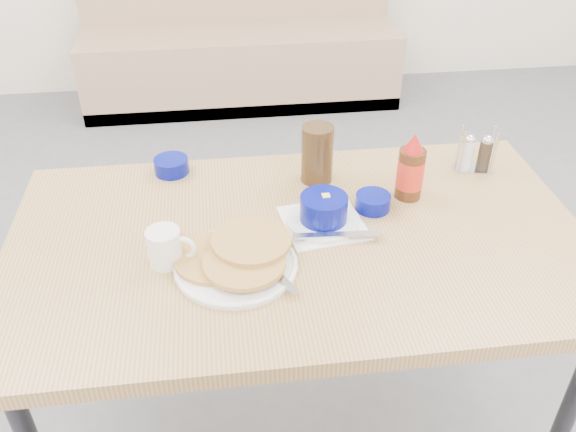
{
  "coord_description": "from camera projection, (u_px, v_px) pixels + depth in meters",
  "views": [
    {
      "loc": [
        -0.18,
        -0.91,
        1.65
      ],
      "look_at": [
        -0.03,
        0.25,
        0.82
      ],
      "focal_mm": 38.0,
      "sensor_mm": 36.0,
      "label": 1
    }
  ],
  "objects": [
    {
      "name": "booth_bench",
      "position": [
        240.0,
        43.0,
        3.76
      ],
      "size": [
        1.9,
        0.56,
        1.22
      ],
      "color": "tan",
      "rests_on": "ground"
    },
    {
      "name": "dining_table",
      "position": [
        299.0,
        256.0,
        1.51
      ],
      "size": [
        1.4,
        0.8,
        0.76
      ],
      "color": "tan",
      "rests_on": "ground"
    },
    {
      "name": "pancake_plate",
      "position": [
        236.0,
        259.0,
        1.37
      ],
      "size": [
        0.28,
        0.28,
        0.05
      ],
      "rotation": [
        0.0,
        0.0,
        0.14
      ],
      "color": "white",
      "rests_on": "dining_table"
    },
    {
      "name": "coffee_mug",
      "position": [
        166.0,
        247.0,
        1.36
      ],
      "size": [
        0.11,
        0.08,
        0.09
      ],
      "rotation": [
        0.0,
        0.0,
        -0.26
      ],
      "color": "white",
      "rests_on": "dining_table"
    },
    {
      "name": "grits_setting",
      "position": [
        324.0,
        213.0,
        1.49
      ],
      "size": [
        0.24,
        0.22,
        0.08
      ],
      "rotation": [
        0.0,
        0.0,
        0.14
      ],
      "color": "white",
      "rests_on": "dining_table"
    },
    {
      "name": "creamer_bowl",
      "position": [
        171.0,
        166.0,
        1.7
      ],
      "size": [
        0.1,
        0.1,
        0.04
      ],
      "rotation": [
        0.0,
        0.0,
        -0.25
      ],
      "color": "#050C76",
      "rests_on": "dining_table"
    },
    {
      "name": "butter_bowl",
      "position": [
        373.0,
        202.0,
        1.55
      ],
      "size": [
        0.09,
        0.09,
        0.04
      ],
      "rotation": [
        0.0,
        0.0,
        0.08
      ],
      "color": "#050C76",
      "rests_on": "dining_table"
    },
    {
      "name": "amber_tumbler",
      "position": [
        317.0,
        154.0,
        1.63
      ],
      "size": [
        0.1,
        0.1,
        0.16
      ],
      "primitive_type": "cylinder",
      "rotation": [
        0.0,
        0.0,
        -0.26
      ],
      "color": "#382511",
      "rests_on": "dining_table"
    },
    {
      "name": "condiment_caddy",
      "position": [
        476.0,
        155.0,
        1.7
      ],
      "size": [
        0.12,
        0.08,
        0.13
      ],
      "rotation": [
        0.0,
        0.0,
        -0.21
      ],
      "color": "silver",
      "rests_on": "dining_table"
    },
    {
      "name": "syrup_bottle",
      "position": [
        411.0,
        170.0,
        1.57
      ],
      "size": [
        0.07,
        0.07,
        0.18
      ],
      "rotation": [
        0.0,
        0.0,
        0.3
      ],
      "color": "#47230F",
      "rests_on": "dining_table"
    },
    {
      "name": "sugar_wrapper",
      "position": [
        174.0,
        236.0,
        1.47
      ],
      "size": [
        0.04,
        0.05,
        0.0
      ],
      "primitive_type": "cube",
      "rotation": [
        0.0,
        0.0,
        0.86
      ],
      "color": "#D7475B",
      "rests_on": "dining_table"
    }
  ]
}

